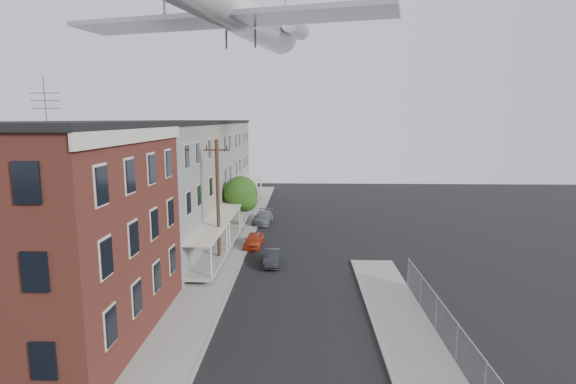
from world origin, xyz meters
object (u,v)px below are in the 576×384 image
Objects in this scene: car_far at (263,217)px; airplane at (238,11)px; utility_pole at (218,201)px; car_mid at (272,258)px; street_tree at (242,195)px; car_near at (254,240)px.

car_far is 0.14× the size of airplane.
utility_pole is at bearing -94.07° from car_far.
airplane is at bearing 114.53° from car_mid.
utility_pole is 2.14× the size of car_far.
airplane is (0.82, 6.17, 14.19)m from utility_pole.
street_tree is 4.60m from car_far.
car_far is (2.00, 13.13, -4.07)m from utility_pole.
street_tree is 1.53× the size of car_near.
car_mid is at bearing -70.59° from street_tree.
car_mid is 13.18m from car_far.
car_far is (0.00, 8.56, 0.03)m from car_near.
street_tree is at bearing 88.11° from utility_pole.
car_near is at bearing 110.27° from car_mid.
street_tree reaches higher than car_mid.
car_far reaches higher than car_mid.
airplane is at bearing 129.92° from car_near.
car_mid is (3.80, 0.07, -4.14)m from utility_pole.
car_near reaches higher than car_mid.
car_mid is (3.47, -9.85, -2.92)m from street_tree.
street_tree is at bearing -112.97° from car_far.
utility_pole reaches higher than car_far.
street_tree is 0.18× the size of airplane.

